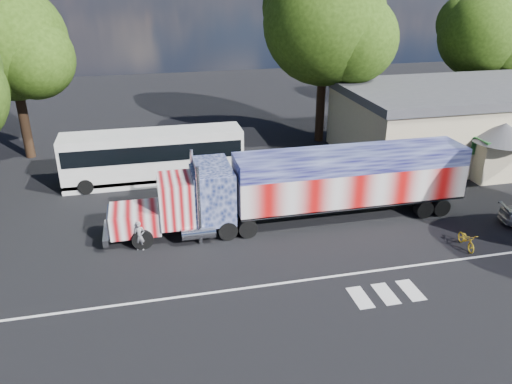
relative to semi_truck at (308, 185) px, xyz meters
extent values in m
plane|color=black|center=(-2.85, -2.67, -2.19)|extent=(100.00, 100.00, 0.00)
cube|color=silver|center=(-2.85, -5.67, -2.19)|extent=(30.00, 0.15, 0.01)
cube|color=silver|center=(-0.05, -7.47, -2.19)|extent=(0.70, 1.60, 0.01)
cube|color=silver|center=(1.15, -7.47, -2.19)|extent=(0.70, 1.60, 0.01)
cube|color=silver|center=(2.35, -7.47, -2.19)|extent=(0.70, 1.60, 0.01)
cube|color=black|center=(-6.24, 0.00, -1.51)|extent=(8.71, 0.97, 0.29)
cube|color=#CF7B7F|center=(-9.33, 0.00, -1.03)|extent=(2.52, 2.13, 1.26)
cube|color=silver|center=(-10.64, 0.00, -1.03)|extent=(0.12, 1.84, 1.12)
cube|color=silver|center=(-10.83, 0.00, -1.66)|extent=(0.29, 2.42, 0.35)
cube|color=#CF7B7F|center=(-7.20, 0.00, -0.16)|extent=(1.74, 2.42, 2.42)
cube|color=black|center=(-8.03, 0.00, 0.28)|extent=(0.06, 2.03, 0.87)
cube|color=#4C5685|center=(-5.27, 0.00, -0.06)|extent=(2.13, 2.42, 2.81)
cube|color=#4C5685|center=(-5.27, 0.00, 1.53)|extent=(1.74, 2.32, 0.48)
cylinder|color=silver|center=(-6.14, 1.28, -0.06)|extent=(0.19, 0.19, 4.26)
cylinder|color=silver|center=(-6.14, -1.28, -0.06)|extent=(0.19, 0.19, 4.26)
cylinder|color=silver|center=(-6.24, 1.26, -1.56)|extent=(1.74, 0.64, 0.64)
cylinder|color=silver|center=(-6.24, -1.26, -1.56)|extent=(1.74, 0.64, 0.64)
cylinder|color=black|center=(-9.04, -1.06, -1.66)|extent=(1.06, 0.34, 1.06)
cylinder|color=black|center=(-9.04, 1.06, -1.66)|extent=(1.06, 0.34, 1.06)
cylinder|color=black|center=(-4.69, -1.02, -1.69)|extent=(1.01, 0.53, 1.01)
cylinder|color=black|center=(-4.69, 1.02, -1.69)|extent=(1.01, 0.53, 1.01)
cylinder|color=black|center=(-3.62, -1.02, -1.69)|extent=(1.01, 0.53, 1.01)
cylinder|color=black|center=(-3.62, 1.02, -1.69)|extent=(1.01, 0.53, 1.01)
cube|color=black|center=(2.47, 0.00, -1.27)|extent=(12.58, 1.06, 0.29)
cube|color=#D67373|center=(2.47, 0.00, -0.16)|extent=(12.96, 2.52, 1.94)
cube|color=#484D8E|center=(2.47, 0.00, 1.29)|extent=(12.96, 2.52, 0.97)
cube|color=silver|center=(2.47, 0.00, -1.13)|extent=(12.96, 2.52, 0.12)
cube|color=silver|center=(8.97, 0.00, 0.32)|extent=(0.04, 2.42, 2.81)
cylinder|color=black|center=(6.63, -1.02, -1.69)|extent=(1.01, 0.53, 1.01)
cylinder|color=black|center=(6.63, 1.02, -1.69)|extent=(1.01, 0.53, 1.01)
cylinder|color=black|center=(7.70, -1.02, -1.69)|extent=(1.01, 0.53, 1.01)
cylinder|color=black|center=(7.70, 1.02, -1.69)|extent=(1.01, 0.53, 1.01)
cube|color=silver|center=(-8.02, 7.89, -0.49)|extent=(11.63, 2.52, 3.39)
cube|color=black|center=(-8.02, 7.89, 0.14)|extent=(11.25, 2.58, 1.07)
cube|color=black|center=(-8.02, 7.89, -1.75)|extent=(11.63, 2.52, 0.24)
cube|color=black|center=(-13.83, 7.89, -0.35)|extent=(0.06, 2.23, 1.36)
cylinder|color=black|center=(-12.38, 6.68, -1.71)|extent=(0.97, 0.29, 0.97)
cylinder|color=black|center=(-12.38, 9.10, -1.71)|extent=(0.97, 0.29, 0.97)
cylinder|color=black|center=(-5.11, 6.68, -1.71)|extent=(0.97, 0.29, 0.97)
cylinder|color=black|center=(-5.11, 9.10, -1.71)|extent=(0.97, 0.29, 0.97)
cylinder|color=black|center=(-4.24, 6.68, -1.71)|extent=(0.97, 0.29, 0.97)
cylinder|color=black|center=(-4.24, 9.10, -1.71)|extent=(0.97, 0.29, 0.97)
cube|color=beige|center=(17.15, 8.33, 0.11)|extent=(22.00, 10.00, 4.60)
cube|color=#46464B|center=(17.15, 8.33, 2.71)|extent=(22.40, 10.40, 0.60)
cube|color=#1E5926|center=(9.15, 3.29, 0.21)|extent=(1.60, 0.08, 1.20)
cube|color=#1E5926|center=(13.15, 3.29, 0.21)|extent=(1.60, 0.08, 1.20)
cube|color=beige|center=(14.15, 2.73, -0.89)|extent=(3.00, 1.20, 2.60)
cube|color=#1E5926|center=(14.15, 2.73, 0.71)|extent=(3.40, 1.60, 0.25)
cone|color=#46464B|center=(14.15, 2.73, 1.21)|extent=(4.00, 4.00, 1.20)
imported|color=slate|center=(-9.17, -1.17, -1.41)|extent=(0.62, 0.46, 1.56)
imported|color=gold|center=(6.93, -4.68, -1.75)|extent=(0.83, 1.75, 0.88)
cylinder|color=black|center=(21.63, 16.70, 0.92)|extent=(0.70, 0.70, 6.22)
sphere|color=#335313|center=(21.63, 16.70, 5.58)|extent=(7.66, 7.66, 7.66)
sphere|color=#335313|center=(23.17, 15.55, 4.69)|extent=(5.36, 5.36, 5.36)
sphere|color=#335313|center=(20.48, 17.85, 6.47)|extent=(4.98, 4.98, 4.98)
cylinder|color=black|center=(-17.03, 14.88, 1.16)|extent=(0.70, 0.70, 6.71)
sphere|color=#335313|center=(-17.03, 14.88, 6.20)|extent=(8.01, 8.01, 8.01)
sphere|color=#335313|center=(-15.43, 13.67, 5.24)|extent=(5.61, 5.61, 5.61)
cylinder|color=black|center=(5.64, 13.79, 1.53)|extent=(0.70, 0.70, 7.44)
sphere|color=#335313|center=(5.64, 13.79, 7.10)|extent=(9.40, 9.40, 9.40)
sphere|color=#335313|center=(7.52, 12.38, 6.04)|extent=(6.58, 6.58, 6.58)
sphere|color=#335313|center=(4.23, 15.20, 8.17)|extent=(6.11, 6.11, 6.11)
camera|label=1|loc=(-8.44, -23.79, 10.64)|focal=35.00mm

